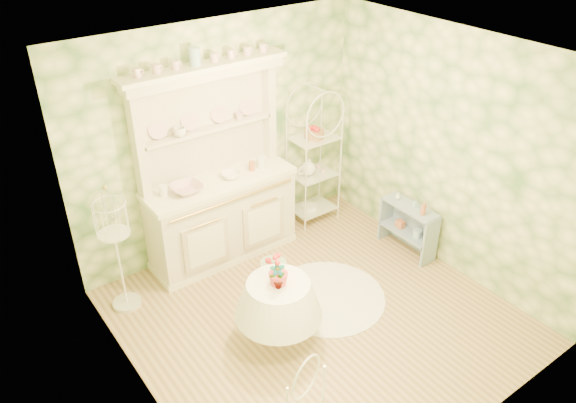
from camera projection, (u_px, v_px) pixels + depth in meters
floor at (317, 316)px, 5.82m from camera, size 3.60×3.60×0.00m
ceiling at (325, 60)px, 4.43m from camera, size 3.60×3.60×0.00m
wall_left at (134, 279)px, 4.21m from camera, size 3.60×3.60×0.00m
wall_right at (450, 154)px, 6.04m from camera, size 3.60×3.60×0.00m
wall_back at (220, 139)px, 6.37m from camera, size 3.60×3.60×0.00m
wall_front at (485, 314)px, 3.88m from camera, size 3.60×3.60×0.00m
kitchen_dresser at (219, 169)px, 6.18m from camera, size 1.87×0.61×2.29m
bakers_rack at (313, 162)px, 7.03m from camera, size 0.52×0.37×1.66m
side_shelf at (408, 229)px, 6.68m from camera, size 0.33×0.71×0.59m
round_table at (279, 309)px, 5.32m from camera, size 0.91×0.91×0.80m
birdcage_stand at (116, 247)px, 5.60m from camera, size 0.39×0.39×1.49m
floor_basket at (273, 268)px, 6.32m from camera, size 0.47×0.47×0.24m
lace_rug at (328, 297)px, 6.07m from camera, size 1.53×1.53×0.01m
bowl_floral at (187, 191)px, 6.01m from camera, size 0.34×0.34×0.08m
bowl_white at (231, 177)px, 6.29m from camera, size 0.25×0.25×0.07m
cup_left at (180, 134)px, 5.86m from camera, size 0.16×0.16×0.10m
cup_right at (239, 117)px, 6.25m from camera, size 0.12×0.12×0.09m
potted_geranium at (278, 276)px, 5.04m from camera, size 0.17×0.14×0.27m
bottle_amber at (423, 209)px, 6.33m from camera, size 0.08×0.08×0.17m
bottle_blue at (415, 204)px, 6.49m from camera, size 0.06×0.06×0.10m
bottle_glass at (398, 197)px, 6.65m from camera, size 0.09×0.09×0.09m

